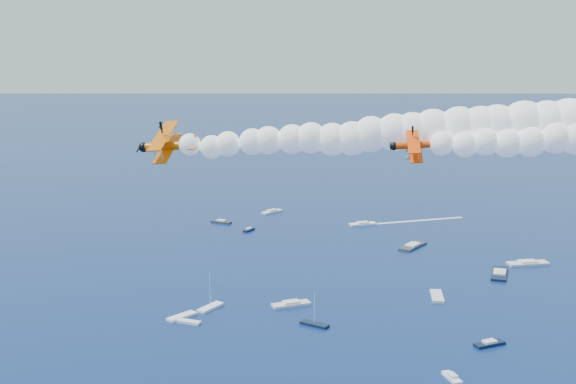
% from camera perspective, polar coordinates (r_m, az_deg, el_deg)
% --- Properties ---
extents(biplane_lead, '(8.68, 9.91, 7.33)m').
position_cam_1_polar(biplane_lead, '(91.46, 9.83, 3.57)').
color(biplane_lead, '#F34205').
extents(biplane_trail, '(10.78, 12.49, 8.66)m').
position_cam_1_polar(biplane_trail, '(99.28, -9.05, 3.50)').
color(biplane_trail, '#D55904').
extents(smoke_trail_trail, '(68.66, 43.02, 12.13)m').
position_cam_1_polar(smoke_trail_trail, '(94.39, 10.37, 4.59)').
color(smoke_trail_trail, white).
extents(spectator_boats, '(235.55, 180.97, 0.70)m').
position_cam_1_polar(spectator_boats, '(207.64, 11.04, -8.36)').
color(spectator_boats, white).
rests_on(spectator_boats, ground).
extents(boat_wakes, '(205.59, 236.29, 0.04)m').
position_cam_1_polar(boat_wakes, '(184.06, 3.19, -10.91)').
color(boat_wakes, white).
rests_on(boat_wakes, ground).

